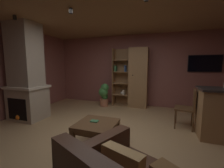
% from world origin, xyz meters
% --- Properties ---
extents(floor, '(5.90, 5.41, 0.02)m').
position_xyz_m(floor, '(0.00, 0.00, -0.01)').
color(floor, tan).
rests_on(floor, ground).
extents(wall_back, '(6.02, 0.06, 2.54)m').
position_xyz_m(wall_back, '(0.00, 2.73, 1.27)').
color(wall_back, '#8E544C').
rests_on(wall_back, ground).
extents(ceiling, '(5.90, 5.41, 0.02)m').
position_xyz_m(ceiling, '(0.00, 0.00, 2.55)').
color(ceiling, '#8E6B47').
extents(window_pane_back, '(0.68, 0.01, 0.72)m').
position_xyz_m(window_pane_back, '(-0.42, 2.70, 1.34)').
color(window_pane_back, white).
extents(stone_fireplace, '(0.96, 0.76, 2.54)m').
position_xyz_m(stone_fireplace, '(-2.40, 0.31, 1.15)').
color(stone_fireplace, tan).
rests_on(stone_fireplace, ground).
extents(bookshelf_cabinet, '(1.23, 0.41, 2.05)m').
position_xyz_m(bookshelf_cabinet, '(0.17, 2.46, 1.02)').
color(bookshelf_cabinet, '#997047').
rests_on(bookshelf_cabinet, ground).
extents(coffee_table, '(0.69, 0.68, 0.45)m').
position_xyz_m(coffee_table, '(-0.03, -0.36, 0.36)').
color(coffee_table, brown).
rests_on(coffee_table, ground).
extents(table_book_0, '(0.14, 0.12, 0.02)m').
position_xyz_m(table_book_0, '(-0.09, -0.33, 0.46)').
color(table_book_0, '#387247').
rests_on(table_book_0, coffee_table).
extents(dining_chair, '(0.47, 0.47, 0.92)m').
position_xyz_m(dining_chair, '(1.64, 1.04, 0.53)').
color(dining_chair, brown).
rests_on(dining_chair, ground).
extents(potted_floor_plant, '(0.36, 0.35, 0.82)m').
position_xyz_m(potted_floor_plant, '(-0.90, 2.13, 0.45)').
color(potted_floor_plant, '#B77051').
rests_on(potted_floor_plant, ground).
extents(wall_mounted_tv, '(0.94, 0.06, 0.53)m').
position_xyz_m(wall_mounted_tv, '(2.27, 2.67, 1.52)').
color(wall_mounted_tv, black).
extents(track_light_spot_0, '(0.07, 0.07, 0.09)m').
position_xyz_m(track_light_spot_0, '(-1.99, -0.21, 2.47)').
color(track_light_spot_0, black).
extents(track_light_spot_1, '(0.07, 0.07, 0.09)m').
position_xyz_m(track_light_spot_1, '(-0.64, -0.14, 2.47)').
color(track_light_spot_1, black).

